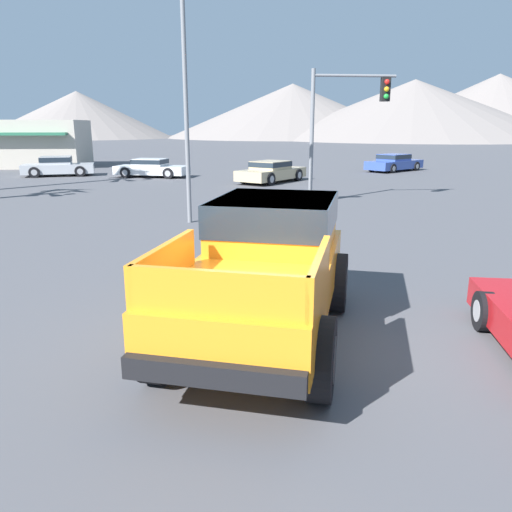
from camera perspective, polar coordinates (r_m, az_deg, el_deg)
ground_plane at (r=7.36m, az=3.42°, el=-9.89°), size 320.00×320.00×0.00m
orange_pickup_truck at (r=7.38m, az=1.30°, el=-0.46°), size 3.37×5.30×1.97m
parked_car_white at (r=31.40m, az=-11.86°, el=9.86°), size 4.66×2.90×1.10m
parked_car_tan at (r=27.92m, az=1.75°, el=9.66°), size 4.34×4.61×1.16m
parked_car_silver at (r=33.74m, az=-21.72°, el=9.54°), size 4.44×2.45×1.20m
parked_car_blue at (r=36.03m, az=15.51°, el=10.27°), size 4.69×4.04×1.16m
traffic_light_main at (r=20.71m, az=10.19°, el=16.02°), size 3.35×0.38×5.17m
street_lamp_post at (r=16.18m, az=-8.12°, el=19.36°), size 0.90×0.24×7.29m
storefront_building at (r=42.43m, az=-25.34°, el=11.54°), size 9.42×6.12×3.44m
distant_mountain_range at (r=127.52m, az=12.74°, el=16.02°), size 157.65×81.52×15.00m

